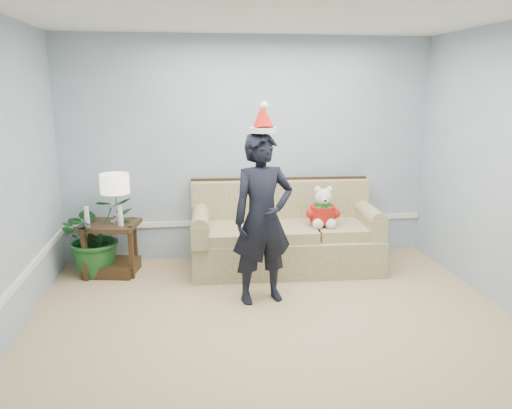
{
  "coord_description": "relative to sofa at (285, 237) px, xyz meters",
  "views": [
    {
      "loc": [
        -0.74,
        -3.53,
        2.11
      ],
      "look_at": [
        -0.04,
        1.55,
        0.89
      ],
      "focal_mm": 35.0,
      "sensor_mm": 36.0,
      "label": 1
    }
  ],
  "objects": [
    {
      "name": "man",
      "position": [
        -0.4,
        -0.93,
        0.49
      ],
      "size": [
        0.69,
        0.53,
        1.69
      ],
      "primitive_type": "imported",
      "rotation": [
        0.0,
        0.0,
        0.21
      ],
      "color": "black",
      "rests_on": "room_shell"
    },
    {
      "name": "room_shell",
      "position": [
        -0.37,
        -2.05,
        0.99
      ],
      "size": [
        4.54,
        5.04,
        2.74
      ],
      "color": "tan",
      "rests_on": "ground"
    },
    {
      "name": "santa_hat",
      "position": [
        -0.4,
        -0.91,
        1.45
      ],
      "size": [
        0.27,
        0.3,
        0.3
      ],
      "rotation": [
        0.0,
        0.0,
        0.07
      ],
      "color": "white",
      "rests_on": "man"
    },
    {
      "name": "table_lamp",
      "position": [
        -1.92,
        0.0,
        0.67
      ],
      "size": [
        0.32,
        0.32,
        0.57
      ],
      "color": "silver",
      "rests_on": "side_table"
    },
    {
      "name": "sofa",
      "position": [
        0.0,
        0.0,
        0.0
      ],
      "size": [
        2.21,
        1.03,
        1.02
      ],
      "rotation": [
        0.0,
        0.0,
        -0.05
      ],
      "color": "brown",
      "rests_on": "room_shell"
    },
    {
      "name": "wainscot_trim",
      "position": [
        -1.55,
        -0.87,
        0.09
      ],
      "size": [
        4.49,
        4.99,
        0.06
      ],
      "color": "white",
      "rests_on": "room_shell"
    },
    {
      "name": "candle_pair",
      "position": [
        -2.05,
        -0.1,
        0.35
      ],
      "size": [
        0.42,
        0.06,
        0.23
      ],
      "color": "silver",
      "rests_on": "side_table"
    },
    {
      "name": "side_table",
      "position": [
        -2.02,
        0.04,
        -0.13
      ],
      "size": [
        0.71,
        0.63,
        0.6
      ],
      "rotation": [
        0.0,
        0.0,
        -0.19
      ],
      "color": "#3C2815",
      "rests_on": "room_shell"
    },
    {
      "name": "houseplant",
      "position": [
        -2.17,
        0.06,
        0.1
      ],
      "size": [
        1.07,
        1.03,
        0.92
      ],
      "primitive_type": "imported",
      "rotation": [
        0.0,
        0.0,
        0.51
      ],
      "color": "#195320",
      "rests_on": "room_shell"
    },
    {
      "name": "teddy_bear",
      "position": [
        0.41,
        -0.18,
        0.34
      ],
      "size": [
        0.31,
        0.34,
        0.47
      ],
      "rotation": [
        0.0,
        0.0,
        -0.09
      ],
      "color": "white",
      "rests_on": "sofa"
    }
  ]
}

